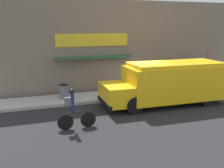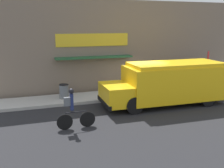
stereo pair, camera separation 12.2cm
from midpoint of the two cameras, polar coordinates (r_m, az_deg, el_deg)
name	(u,v)px [view 2 (the right image)]	position (r m, az deg, el deg)	size (l,w,h in m)	color
ground_plane	(139,99)	(15.69, 6.10, -3.31)	(70.00, 70.00, 0.00)	#232326
sidewalk	(132,94)	(16.58, 4.62, -2.09)	(28.00, 2.08, 0.17)	#ADAAA3
storefront	(124,47)	(17.35, 2.77, 8.14)	(16.61, 0.87, 5.86)	#756656
school_bus	(169,82)	(14.76, 12.53, 0.33)	(6.96, 2.91, 2.32)	yellow
cyclist	(73,109)	(11.18, -8.15, -5.52)	(1.67, 0.22, 1.77)	black
stop_sign_post	(207,63)	(18.42, 20.24, 4.28)	(0.45, 0.45, 2.52)	slate
trash_bin	(64,91)	(15.33, -10.19, -1.58)	(0.54, 0.54, 0.83)	slate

